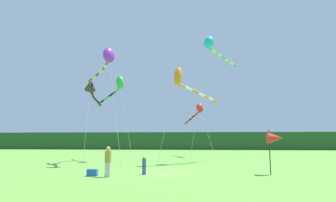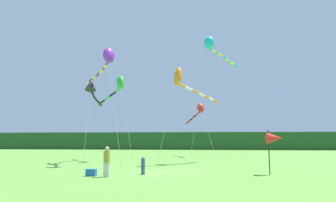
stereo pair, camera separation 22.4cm
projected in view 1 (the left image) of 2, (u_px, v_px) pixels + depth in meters
name	position (u px, v px, depth m)	size (l,w,h in m)	color
ground_plane	(159.00, 173.00, 18.24)	(120.00, 120.00, 0.00)	#5B9338
distant_treeline	(185.00, 141.00, 62.90)	(108.00, 2.20, 3.70)	#234C23
person_adult	(108.00, 160.00, 16.17)	(0.37, 0.37, 1.66)	silver
person_child	(144.00, 164.00, 17.26)	(0.24, 0.24, 1.09)	#334C8C
cooler_box	(92.00, 173.00, 16.52)	(0.57, 0.34, 0.39)	#1959B2
banner_flag_pole	(275.00, 138.00, 17.45)	(0.90, 0.70, 2.60)	black
kite_black	(91.00, 87.00, 27.04)	(1.19, 6.41, 7.71)	#B2B2B2
kite_green	(118.00, 86.00, 29.26)	(5.26, 5.30, 8.44)	#B2B2B2
kite_purple	(107.00, 59.00, 24.74)	(5.04, 5.91, 9.76)	#B2B2B2
kite_orange	(183.00, 81.00, 24.93)	(5.18, 5.55, 8.18)	#B2B2B2
kite_red	(198.00, 110.00, 36.13)	(3.63, 8.39, 6.62)	#B2B2B2
kite_cyan	(211.00, 45.00, 27.57)	(4.95, 5.46, 11.73)	#B2B2B2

